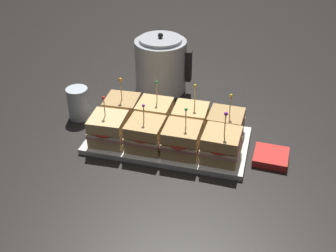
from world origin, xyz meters
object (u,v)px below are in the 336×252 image
serving_platter (168,140)px  sandwich_front_center_left (145,134)px  sandwich_front_center_right (182,140)px  sandwich_front_far_right (221,145)px  sandwich_back_far_right (226,125)px  sandwich_front_far_left (108,129)px  sandwich_back_center_right (190,120)px  kettle_steel (161,65)px  sandwich_back_center_left (155,115)px  sandwich_back_far_left (122,110)px  napkin_stack (271,157)px  drinking_glass (78,103)px

serving_platter → sandwich_front_center_left: (-0.06, -0.06, 0.05)m
serving_platter → sandwich_front_center_right: sandwich_front_center_right is taller
sandwich_front_far_right → sandwich_back_far_right: sandwich_front_far_right is taller
serving_platter → sandwich_front_far_left: 0.20m
serving_platter → sandwich_back_far_right: 0.19m
serving_platter → sandwich_front_far_left: (-0.18, -0.06, 0.05)m
sandwich_front_far_left → sandwich_front_far_right: (0.36, 0.00, 0.00)m
sandwich_back_center_right → sandwich_front_far_left: bearing=-153.2°
sandwich_front_center_left → kettle_steel: kettle_steel is taller
sandwich_front_center_left → sandwich_back_center_left: sandwich_back_center_left is taller
sandwich_front_center_right → kettle_steel: kettle_steel is taller
sandwich_back_far_left → sandwich_back_center_right: bearing=-0.1°
sandwich_front_center_left → sandwich_front_far_right: sandwich_front_far_right is taller
serving_platter → napkin_stack: size_ratio=4.74×
sandwich_back_center_right → napkin_stack: sandwich_back_center_right is taller
sandwich_front_center_left → sandwich_front_center_right: (0.12, 0.00, 0.00)m
sandwich_front_center_right → napkin_stack: sandwich_front_center_right is taller
sandwich_front_far_left → sandwich_back_center_left: (0.12, 0.12, -0.00)m
sandwich_front_center_right → sandwich_back_far_right: sandwich_back_far_right is taller
sandwich_front_far_left → sandwich_front_center_right: (0.24, 0.00, -0.00)m
sandwich_back_center_left → serving_platter: bearing=-43.8°
sandwich_back_center_left → drinking_glass: sandwich_back_center_left is taller
sandwich_front_center_left → sandwich_back_far_right: (0.23, 0.12, -0.00)m
sandwich_front_center_left → sandwich_back_center_left: bearing=92.4°
sandwich_front_center_right → sandwich_back_center_right: 0.12m
sandwich_back_center_left → napkin_stack: 0.40m
sandwich_front_far_left → serving_platter: bearing=19.0°
serving_platter → kettle_steel: (-0.12, 0.35, 0.10)m
sandwich_back_far_left → sandwich_front_center_left: bearing=-45.1°
sandwich_back_far_right → kettle_steel: (-0.30, 0.30, 0.04)m
kettle_steel → sandwich_front_center_right: bearing=-66.4°
sandwich_front_far_left → drinking_glass: sandwich_front_far_left is taller
serving_platter → sandwich_front_center_left: bearing=-133.4°
sandwich_back_center_left → sandwich_back_center_right: bearing=-0.1°
sandwich_front_far_right → sandwich_back_far_left: 0.37m
sandwich_front_center_left → sandwich_front_far_right: size_ratio=0.91×
sandwich_back_far_left → sandwich_back_center_left: sandwich_back_far_left is taller
sandwich_back_center_left → sandwich_front_far_right: bearing=-26.1°
sandwich_front_far_left → napkin_stack: sandwich_front_far_left is taller
sandwich_front_far_left → sandwich_back_center_left: size_ratio=0.95×
sandwich_front_center_left → napkin_stack: sandwich_front_center_left is taller
drinking_glass → sandwich_front_center_left: bearing=-24.9°
sandwich_front_far_left → sandwich_back_far_right: 0.37m
sandwich_back_far_left → kettle_steel: 0.30m
sandwich_back_far_left → drinking_glass: 0.17m
sandwich_back_center_left → sandwich_back_far_right: size_ratio=1.03×
sandwich_front_center_right → sandwich_front_far_right: bearing=0.2°
sandwich_front_center_right → sandwich_back_center_left: sandwich_back_center_left is taller
sandwich_back_center_right → drinking_glass: bearing=177.9°
sandwich_front_center_right → sandwich_back_far_right: (0.12, 0.12, -0.00)m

